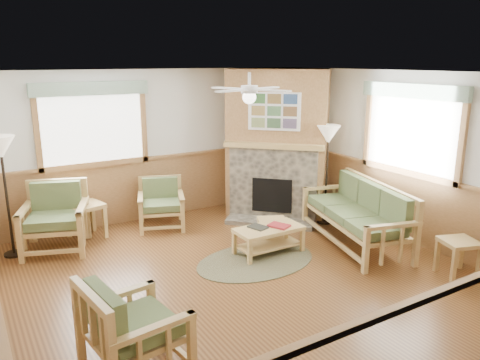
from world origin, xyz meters
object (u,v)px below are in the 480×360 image
end_table_sofa (458,258)px  floor_lamp_left (7,197)px  armchair_back_right (161,204)px  coffee_table (269,240)px  footstool (272,231)px  armchair_left (134,326)px  floor_lamp_right (327,175)px  sofa (355,214)px  armchair_back_left (55,218)px  end_table_chairs (87,221)px

end_table_sofa → floor_lamp_left: (-5.08, 3.89, 0.65)m
armchair_back_right → coffee_table: (0.95, -1.90, -0.22)m
footstool → end_table_sofa: bearing=-57.0°
armchair_left → floor_lamp_right: (4.30, 2.24, 0.42)m
sofa → armchair_back_left: 4.65m
armchair_back_left → floor_lamp_right: size_ratio=0.58×
armchair_back_right → end_table_chairs: size_ratio=1.46×
footstool → armchair_left: bearing=-146.5°
sofa → coffee_table: (-1.39, 0.38, -0.29)m
sofa → coffee_table: bearing=-90.0°
end_table_sofa → floor_lamp_right: (-0.11, 2.57, 0.63)m
armchair_left → end_table_sofa: 4.43m
end_table_chairs → footstool: (2.48, -1.76, -0.10)m
armchair_back_right → end_table_sofa: size_ratio=1.66×
end_table_chairs → floor_lamp_right: 4.16m
end_table_sofa → armchair_left: bearing=175.8°
sofa → footstool: bearing=-106.6°
end_table_sofa → floor_lamp_right: 2.65m
sofa → footstool: 1.34m
coffee_table → end_table_sofa: 2.63m
armchair_back_left → floor_lamp_left: bearing=-172.9°
armchair_left → end_table_chairs: bearing=-14.4°
floor_lamp_left → coffee_table: bearing=-30.2°
floor_lamp_right → coffee_table: bearing=-159.8°
armchair_left → end_table_sofa: (4.41, -0.32, -0.21)m
coffee_table → floor_lamp_left: (-3.33, 1.93, 0.70)m
sofa → armchair_left: 4.23m
armchair_back_right → armchair_back_left: bearing=-156.0°
coffee_table → end_table_chairs: (-2.20, 2.07, 0.09)m
footstool → floor_lamp_right: (1.37, 0.30, 0.69)m
sofa → end_table_chairs: bearing=-108.9°
footstool → floor_lamp_right: bearing=12.4°
coffee_table → armchair_back_right: bearing=117.1°
floor_lamp_right → end_table_chairs: bearing=159.2°
footstool → floor_lamp_right: floor_lamp_right is taller
end_table_chairs → footstool: 3.05m
end_table_sofa → footstool: size_ratio=1.15×
sofa → end_table_sofa: (0.37, -1.58, -0.24)m
sofa → floor_lamp_right: size_ratio=1.20×
coffee_table → armchair_back_left: bearing=147.0°
end_table_chairs → coffee_table: bearing=-43.3°
footstool → end_table_chairs: bearing=144.7°
footstool → armchair_back_left: bearing=153.7°
armchair_back_right → coffee_table: 2.14m
sofa → end_table_chairs: size_ratio=3.66×
armchair_left → floor_lamp_left: floor_lamp_left is taller
sofa → floor_lamp_left: bearing=-100.8°
armchair_left → floor_lamp_left: size_ratio=0.51×
armchair_back_right → floor_lamp_right: (2.61, -1.29, 0.46)m
end_table_sofa → floor_lamp_left: bearing=142.5°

